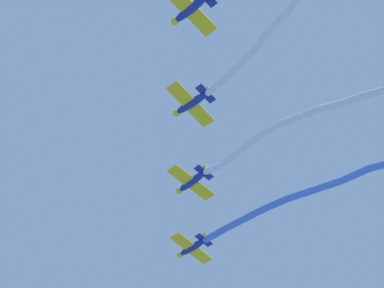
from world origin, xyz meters
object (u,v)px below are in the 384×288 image
Objects in this scene: airplane_slot at (190,9)px; airplane_lead at (192,248)px; airplane_left_wing at (192,182)px; airplane_right_wing at (191,104)px.

airplane_lead is at bearing -48.77° from airplane_slot.
airplane_left_wing is 1.01× the size of airplane_slot.
airplane_lead is at bearing -52.01° from airplane_right_wing.
airplane_left_wing is (-9.19, -6.73, 0.25)m from airplane_lead.
airplane_slot reaches higher than airplane_right_wing.
airplane_right_wing reaches higher than airplane_lead.
airplane_slot is at bearing 133.99° from airplane_left_wing.
airplane_right_wing is at bearing -48.75° from airplane_slot.
airplane_left_wing reaches higher than airplane_lead.
airplane_slot is (-9.19, -6.73, 0.25)m from airplane_right_wing.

